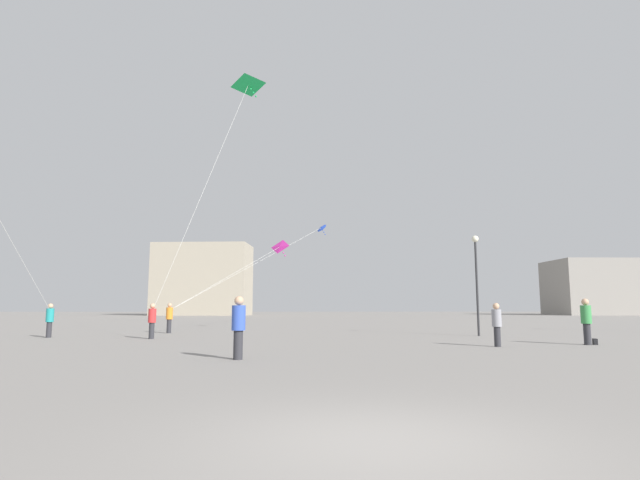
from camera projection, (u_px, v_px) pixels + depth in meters
ground_plane at (380, 443)px, 5.66m from camera, size 300.00×300.00×0.00m
person_in_green at (586, 319)px, 20.29m from camera, size 0.40×0.40×1.83m
person_in_orange at (169, 317)px, 29.22m from camera, size 0.38×0.38×1.72m
person_in_teal at (50, 319)px, 24.97m from camera, size 0.36×0.36×1.67m
person_in_blue at (239, 324)px, 14.69m from camera, size 0.40×0.40×1.82m
person_in_grey at (497, 323)px, 19.35m from camera, size 0.36×0.36×1.65m
person_in_red at (152, 319)px, 24.01m from camera, size 0.36×0.36×1.66m
kite_emerald_delta at (247, 89)px, 27.55m from camera, size 4.95×2.46×12.52m
kite_magenta_delta at (278, 248)px, 34.67m from camera, size 6.68×5.38×4.66m
kite_cobalt_diamond at (319, 229)px, 43.27m from camera, size 9.79×13.84×7.32m
building_left_hall at (203, 280)px, 90.72m from camera, size 17.07×9.96×12.58m
building_centre_hall at (597, 288)px, 93.50m from camera, size 16.15×11.88×10.00m
lamppost_west at (476, 269)px, 26.74m from camera, size 0.36×0.36×5.26m
handbag_beside_flyer at (595, 342)px, 20.28m from camera, size 0.23×0.35×0.24m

